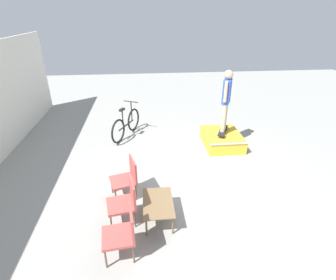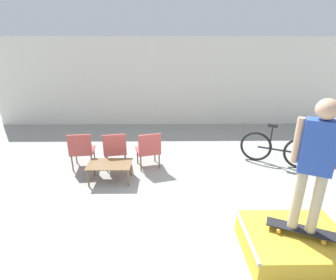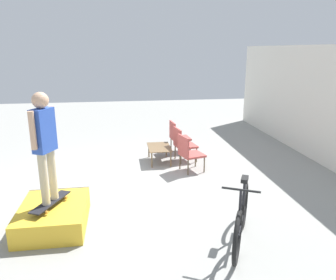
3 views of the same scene
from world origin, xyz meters
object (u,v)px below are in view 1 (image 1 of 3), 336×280
Objects in this scene: patio_chair_right at (127,177)px; skate_ramp_box at (222,139)px; patio_chair_center at (125,200)px; skateboard_on_ramp at (223,130)px; patio_chair_left at (123,231)px; coffee_table at (158,204)px; bicycle at (126,125)px; person_skater at (226,96)px.

skate_ramp_box is at bearing 112.60° from patio_chair_right.
patio_chair_center is 0.79m from patio_chair_right.
patio_chair_left reaches higher than skateboard_on_ramp.
patio_chair_left is (-3.80, 2.78, 0.04)m from skateboard_on_ramp.
patio_chair_left and patio_chair_center have the same top height.
bicycle is at bearing 11.16° from coffee_table.
coffee_table is (-3.04, 2.17, -1.17)m from person_skater.
bicycle is at bearing 167.21° from patio_chair_right.
skate_ramp_box is 4.07m from patio_chair_center.
skate_ramp_box is 0.28m from skateboard_on_ramp.
person_skater is 3.72m from patio_chair_right.
patio_chair_right is at bearing 128.24° from skate_ramp_box.
patio_chair_center is at bearing -151.31° from bicycle.
patio_chair_left is 1.00× the size of patio_chair_right.
patio_chair_right is (-2.23, 2.79, -1.04)m from person_skater.
skateboard_on_ramp reaches higher than coffee_table.
patio_chair_left is (-0.77, 0.62, 0.13)m from coffee_table.
coffee_table is (-2.99, 2.15, 0.18)m from skate_ramp_box.
patio_chair_center is at bearing 88.41° from coffee_table.
patio_chair_right is (0.80, 0.62, 0.13)m from coffee_table.
skate_ramp_box is at bearing 137.01° from patio_chair_left.
coffee_table is 1.03× the size of patio_chair_left.
person_skater reaches higher than patio_chair_right.
patio_chair_center reaches higher than skateboard_on_ramp.
person_skater is at bearing 137.23° from patio_chair_left.
bicycle is (0.89, 2.94, -1.13)m from person_skater.
patio_chair_center is at bearing 162.58° from person_skater.
coffee_table is (-3.04, 2.17, -0.09)m from skateboard_on_ramp.
bicycle reaches higher than coffee_table.
person_skater is (0.05, -0.01, 1.35)m from skate_ramp_box.
patio_chair_left reaches higher than skate_ramp_box.
skateboard_on_ramp is 0.98× the size of patio_chair_right.
person_skater reaches higher than skate_ramp_box.
patio_chair_right is at bearing -150.76° from bicycle.
patio_chair_left is 1.57m from patio_chair_right.
bicycle reaches higher than patio_chair_left.
person_skater is at bearing 113.07° from patio_chair_right.
person_skater is at bearing -35.52° from coffee_table.
skate_ramp_box is 1.50× the size of coffee_table.
coffee_table is at bearing -142.46° from bicycle.
skateboard_on_ramp reaches higher than skate_ramp_box.
patio_chair_center is 0.56× the size of bicycle.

